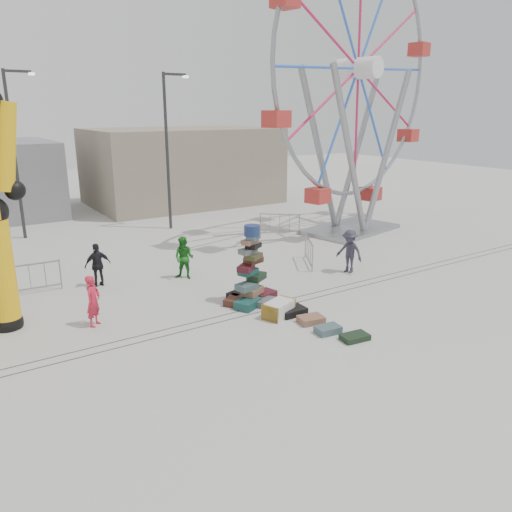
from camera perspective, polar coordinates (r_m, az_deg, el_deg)
ground at (r=15.15m, az=-0.31°, el=-7.66°), size 90.00×90.00×0.00m
track_line_near at (r=15.62m, az=-1.50°, el=-6.89°), size 40.00×0.04×0.01m
track_line_far at (r=15.93m, az=-2.26°, el=-6.41°), size 40.00×0.04×0.01m
building_right at (r=35.00m, az=-8.46°, el=10.15°), size 12.00×8.00×5.00m
lamp_post_right at (r=26.88m, az=-9.97°, el=12.51°), size 1.41×0.25×8.00m
lamp_post_left at (r=26.95m, az=-25.80°, el=11.18°), size 1.41×0.25×8.00m
suitcase_tower at (r=16.50m, az=-0.62°, el=-2.87°), size 2.01×1.75×2.63m
ferris_wheel at (r=26.26m, az=11.48°, el=18.00°), size 12.14×4.02×14.35m
steamer_trunk at (r=15.54m, az=2.62°, el=-6.08°), size 1.17×0.92×0.48m
row_case_0 at (r=16.91m, az=0.10°, el=-4.66°), size 0.69×0.53×0.20m
row_case_1 at (r=16.41m, az=1.81°, el=-5.38°), size 0.78×0.64×0.19m
row_case_2 at (r=15.74m, az=4.17°, el=-6.31°), size 0.85×0.59×0.23m
row_case_3 at (r=15.22m, az=6.31°, el=-7.24°), size 0.83×0.66×0.20m
row_case_4 at (r=14.61m, az=8.23°, el=-8.32°), size 0.76×0.53×0.21m
row_case_5 at (r=14.34m, az=11.23°, el=-9.08°), size 0.84×0.57×0.16m
barricade_dummy_c at (r=19.00m, az=-24.42°, el=-2.36°), size 2.00×0.23×1.10m
barricade_wheel_front at (r=20.68m, az=6.05°, el=0.50°), size 1.10×1.77×1.10m
barricade_wheel_back at (r=25.68m, az=2.72°, el=3.69°), size 1.59×1.37×1.10m
pedestrian_red at (r=15.46m, az=-18.11°, el=-4.91°), size 0.66×0.66×1.55m
pedestrian_green at (r=18.98m, az=-8.21°, el=-0.22°), size 0.98×0.99×1.62m
pedestrian_black at (r=18.87m, az=-17.63°, el=-0.97°), size 0.94×0.40×1.59m
pedestrian_grey at (r=19.83m, az=10.62°, el=0.53°), size 0.91×1.23×1.71m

